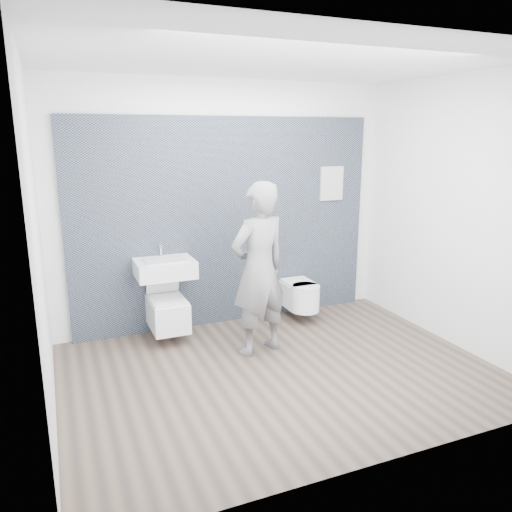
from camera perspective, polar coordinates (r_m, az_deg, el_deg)
name	(u,v)px	position (r m, az deg, el deg)	size (l,w,h in m)	color
ground	(280,371)	(4.90, 2.77, -13.02)	(4.00, 4.00, 0.00)	brown
room_shell	(282,189)	(4.39, 3.04, 7.64)	(4.00, 4.00, 4.00)	silver
tile_wall	(229,320)	(6.14, -3.15, -7.27)	(3.60, 0.06, 2.40)	black
washbasin	(165,268)	(5.44, -10.38, -1.34)	(0.62, 0.46, 0.46)	white
toilet_square	(168,312)	(5.55, -10.07, -6.28)	(0.38, 0.55, 0.73)	white
toilet_rounded	(301,295)	(6.07, 5.14, -4.50)	(0.35, 0.59, 0.32)	white
info_placard	(327,306)	(6.65, 8.14, -5.71)	(0.31, 0.03, 0.42)	white
visitor	(259,270)	(5.00, 0.33, -1.56)	(0.65, 0.42, 1.77)	slate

